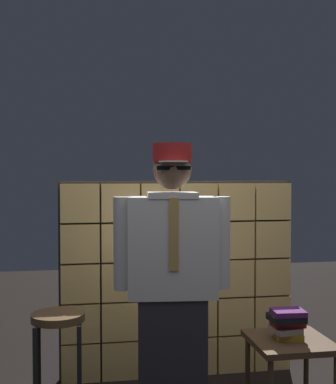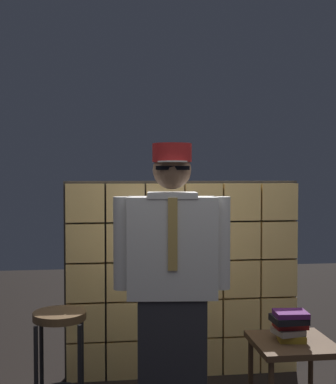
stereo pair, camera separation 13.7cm
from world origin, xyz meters
TOP-DOWN VIEW (x-y plane):
  - glass_block_wall at (0.00, 1.25)m, footprint 1.91×0.10m
  - standing_person at (-0.22, 0.31)m, footprint 0.73×0.33m
  - bar_stool at (-0.92, 0.53)m, footprint 0.34×0.34m
  - side_table at (0.60, 0.43)m, footprint 0.52×0.52m
  - book_stack at (0.58, 0.43)m, footprint 0.24×0.20m

SIDE VIEW (x-z plane):
  - side_table at x=0.60m, z-range 0.19..0.72m
  - bar_stool at x=-0.92m, z-range 0.18..0.93m
  - book_stack at x=0.58m, z-range 0.53..0.73m
  - glass_block_wall at x=0.00m, z-range -0.02..1.57m
  - standing_person at x=-0.22m, z-range 0.04..1.85m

